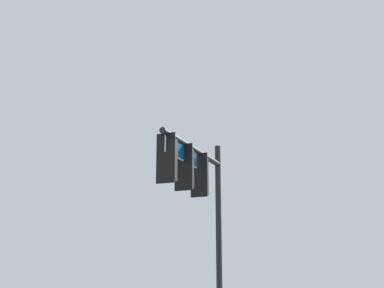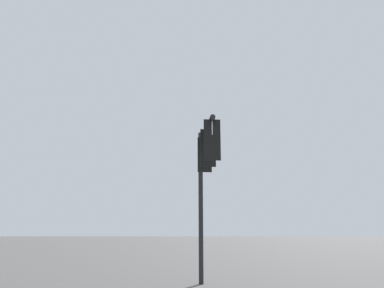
{
  "view_description": "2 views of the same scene",
  "coord_description": "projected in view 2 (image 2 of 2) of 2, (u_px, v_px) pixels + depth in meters",
  "views": [
    {
      "loc": [
        7.76,
        -1.44,
        1.53
      ],
      "look_at": [
        -3.15,
        -7.07,
        4.84
      ],
      "focal_mm": 50.0,
      "sensor_mm": 36.0,
      "label": 1
    },
    {
      "loc": [
        7.6,
        -8.49,
        1.91
      ],
      "look_at": [
        -5.85,
        -8.71,
        5.11
      ],
      "focal_mm": 35.0,
      "sensor_mm": 36.0,
      "label": 2
    }
  ],
  "objects": [
    {
      "name": "signal_pole_near",
      "position": [
        205.0,
        161.0,
        13.41
      ],
      "size": [
        4.24,
        0.72,
        5.98
      ],
      "color": "black",
      "rests_on": "ground_plane"
    }
  ]
}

